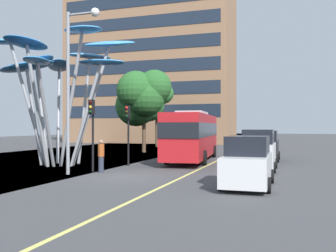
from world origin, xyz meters
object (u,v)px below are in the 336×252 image
Objects in this scene: traffic_light_kerb_near at (92,120)px; car_parked_near at (248,163)px; traffic_light_island_mid at (161,126)px; car_parked_far at (265,146)px; car_parked_mid at (258,151)px; leaf_sculpture at (58,63)px; red_bus at (193,134)px; street_lamp at (75,71)px; traffic_light_kerb_far at (128,122)px; pedestrian at (101,156)px.

traffic_light_kerb_near is 9.10m from car_parked_near.
traffic_light_island_mid is 8.92m from car_parked_far.
car_parked_mid reaches higher than car_parked_far.
leaf_sculpture is 15.47m from car_parked_far.
car_parked_near is (5.04, -10.71, -0.97)m from red_bus.
traffic_light_island_mid reaches higher than car_parked_far.
traffic_light_island_mid is (3.69, 9.42, -3.97)m from leaf_sculpture.
car_parked_mid is at bearing 90.51° from car_parked_near.
car_parked_mid is (8.50, 3.68, -1.75)m from traffic_light_kerb_near.
traffic_light_kerb_far is at bearing 81.11° from street_lamp.
car_parked_mid is at bearing 25.33° from pedestrian.
car_parked_near is (12.38, -4.98, -5.55)m from leaf_sculpture.
traffic_light_kerb_far reaches higher than traffic_light_island_mid.
car_parked_mid is (12.32, 1.18, -5.46)m from leaf_sculpture.
red_bus is at bearing 37.96° from leaf_sculpture.
traffic_light_kerb_near is at bearing -89.37° from traffic_light_island_mid.
street_lamp is 4.68m from pedestrian.
car_parked_mid is 8.76m from pedestrian.
leaf_sculpture is 2.26× the size of car_parked_far.
car_parked_mid is at bearing 29.66° from street_lamp.
street_lamp reaches higher than red_bus.
street_lamp reaches higher than car_parked_far.
car_parked_near is at bearing -21.94° from leaf_sculpture.
car_parked_near is 2.44× the size of pedestrian.
street_lamp reaches higher than traffic_light_kerb_near.
red_bus is 6.45× the size of pedestrian.
red_bus is 2.89× the size of car_parked_mid.
red_bus is at bearing 57.07° from traffic_light_kerb_far.
traffic_light_kerb_near reaches higher than car_parked_mid.
street_lamp is (-0.13, -13.23, 2.76)m from traffic_light_island_mid.
car_parked_mid is 0.92× the size of car_parked_far.
car_parked_far is 2.44× the size of pedestrian.
pedestrian is at bearing -86.60° from traffic_light_island_mid.
traffic_light_kerb_near is 13.32m from car_parked_far.
pedestrian is at bearing 55.89° from street_lamp.
traffic_light_kerb_far is 8.37m from traffic_light_island_mid.
car_parked_far is (-0.08, 12.60, 0.06)m from car_parked_near.
car_parked_mid is 0.46× the size of street_lamp.
car_parked_near is (8.55, -2.49, -1.85)m from traffic_light_kerb_near.
car_parked_mid is (7.99, 0.10, -1.66)m from traffic_light_kerb_far.
street_lamp is (-0.76, -4.89, 2.58)m from traffic_light_kerb_far.
pedestrian is at bearing 163.12° from car_parked_near.
street_lamp is (-0.26, -1.30, 2.49)m from traffic_light_kerb_near.
street_lamp reaches higher than car_parked_mid.
street_lamp is at bearing -98.89° from traffic_light_kerb_far.
traffic_light_kerb_near is 3.62m from traffic_light_kerb_far.
red_bus reaches higher than car_parked_near.
car_parked_mid reaches higher than car_parked_near.
red_bus is at bearing -45.40° from traffic_light_island_mid.
red_bus is at bearing 70.52° from pedestrian.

